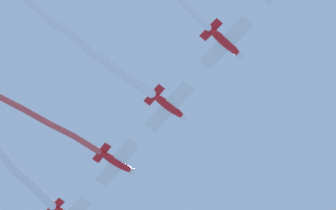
{
  "coord_description": "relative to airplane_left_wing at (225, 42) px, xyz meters",
  "views": [
    {
      "loc": [
        -29.2,
        -22.23,
        4.79
      ],
      "look_at": [
        -5.5,
        -3.4,
        67.68
      ],
      "focal_mm": 75.39,
      "sensor_mm": 36.0,
      "label": 1
    }
  ],
  "objects": [
    {
      "name": "smoke_trail_slot",
      "position": [
        -7.69,
        20.58,
        0.71
      ],
      "size": [
        18.79,
        7.52,
        2.79
      ],
      "color": "#DB4C4C"
    },
    {
      "name": "smoke_trail_trail",
      "position": [
        -4.63,
        25.3,
        0.19
      ],
      "size": [
        16.75,
        2.12,
        1.92
      ],
      "color": "white"
    },
    {
      "name": "airplane_left_wing",
      "position": [
        0.0,
        0.0,
        0.0
      ],
      "size": [
        4.74,
        6.28,
        1.55
      ],
      "rotation": [
        0.0,
        0.0,
        6.12
      ],
      "color": "red"
    },
    {
      "name": "airplane_right_wing",
      "position": [
        1.83,
        8.32,
        -0.3
      ],
      "size": [
        4.77,
        6.29,
        1.55
      ],
      "rotation": [
        0.0,
        0.0,
        6.08
      ],
      "color": "red"
    },
    {
      "name": "airplane_slot",
      "position": [
        3.65,
        16.64,
        0.0
      ],
      "size": [
        4.8,
        6.28,
        1.55
      ],
      "rotation": [
        0.0,
        0.0,
        6.01
      ],
      "color": "red"
    },
    {
      "name": "smoke_trail_right_wing",
      "position": [
        -8.27,
        10.58,
        -0.17
      ],
      "size": [
        16.81,
        3.95,
        1.34
      ],
      "color": "white"
    }
  ]
}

